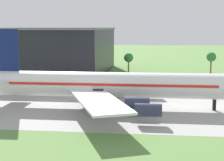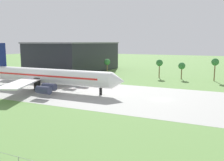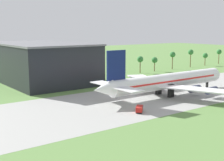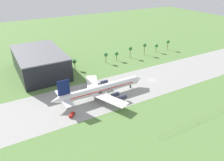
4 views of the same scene
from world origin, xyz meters
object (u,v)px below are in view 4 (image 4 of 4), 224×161
no_stopping_sign (196,121)px  terminal_building (40,62)px  jet_airliner (100,89)px  baggage_tug (72,115)px

no_stopping_sign → terminal_building: 129.51m
jet_airliner → terminal_building: size_ratio=1.13×
jet_airliner → terminal_building: 66.27m
no_stopping_sign → terminal_building: bearing=117.8°
baggage_tug → terminal_building: terminal_building is taller
baggage_tug → terminal_building: (-0.40, 73.04, 8.46)m
jet_airliner → baggage_tug: size_ratio=14.97×
terminal_building → baggage_tug: bearing=-89.7°
baggage_tug → jet_airliner: bearing=25.5°
jet_airliner → baggage_tug: 28.58m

